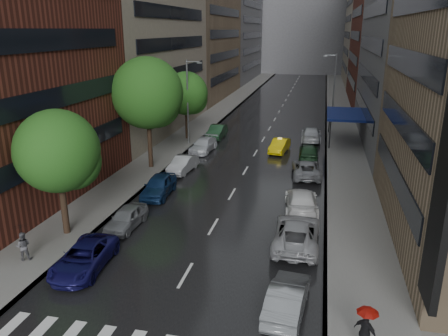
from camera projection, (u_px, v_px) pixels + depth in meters
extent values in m
plane|color=gray|center=(158.00, 324.00, 18.96)|extent=(220.00, 220.00, 0.00)
cube|color=black|center=(278.00, 114.00, 65.43)|extent=(14.00, 140.00, 0.01)
cube|color=gray|center=(219.00, 111.00, 67.29)|extent=(4.00, 140.00, 0.15)
cube|color=gray|center=(339.00, 116.00, 63.53)|extent=(4.00, 140.00, 0.15)
cube|color=silver|center=(4.00, 333.00, 18.37)|extent=(0.55, 2.80, 0.01)
cube|color=maroon|center=(2.00, 17.00, 29.28)|extent=(8.00, 20.00, 26.00)
cube|color=#937A5B|center=(204.00, 36.00, 78.23)|extent=(8.00, 28.00, 22.00)
cube|color=slate|center=(411.00, 31.00, 45.64)|extent=(8.00, 28.00, 24.00)
cube|color=gray|center=(366.00, 21.00, 98.94)|extent=(8.00, 32.00, 28.00)
cube|color=black|center=(445.00, 187.00, 16.52)|extent=(0.30, 2.20, 10.00)
cube|color=slate|center=(305.00, 15.00, 123.77)|extent=(40.00, 14.00, 32.00)
cylinder|color=#382619|center=(64.00, 202.00, 26.51)|extent=(0.40, 0.40, 4.32)
sphere|color=#1E5116|center=(57.00, 151.00, 25.52)|extent=(4.94, 4.94, 4.94)
cylinder|color=#382619|center=(150.00, 139.00, 39.31)|extent=(0.40, 0.40, 5.50)
sphere|color=#1E5116|center=(147.00, 93.00, 38.06)|extent=(6.29, 6.29, 6.29)
cylinder|color=#382619|center=(187.00, 121.00, 49.92)|extent=(0.40, 0.40, 4.26)
sphere|color=#1E5116|center=(186.00, 93.00, 48.95)|extent=(4.87, 4.87, 4.87)
imported|color=yellow|center=(280.00, 146.00, 45.15)|extent=(2.01, 4.35, 1.38)
imported|color=#12104B|center=(84.00, 257.00, 23.07)|extent=(2.61, 5.07, 1.37)
imported|color=slate|center=(126.00, 218.00, 27.93)|extent=(1.76, 4.05, 1.36)
imported|color=#10284F|center=(159.00, 186.00, 33.28)|extent=(2.10, 4.77, 1.60)
imported|color=#9B9EA4|center=(183.00, 164.00, 38.88)|extent=(1.92, 4.42, 1.41)
imported|color=silver|center=(203.00, 145.00, 45.36)|extent=(2.30, 4.89, 1.38)
imported|color=#1C3F26|center=(217.00, 132.00, 50.98)|extent=(1.68, 4.61, 1.51)
imported|color=slate|center=(287.00, 298.00, 19.53)|extent=(1.95, 4.58, 1.47)
imported|color=#98999D|center=(297.00, 233.00, 25.59)|extent=(2.62, 5.66, 1.57)
imported|color=white|center=(301.00, 201.00, 30.30)|extent=(2.67, 5.58, 1.57)
imported|color=gray|center=(306.00, 169.00, 37.65)|extent=(2.83, 5.30, 1.42)
imported|color=#1C3D22|center=(309.00, 151.00, 42.71)|extent=(1.98, 4.62, 1.55)
imported|color=silver|center=(311.00, 134.00, 49.69)|extent=(2.35, 5.40, 1.55)
imported|color=#525157|center=(23.00, 246.00, 23.70)|extent=(0.97, 0.89, 1.62)
imported|color=black|center=(21.00, 232.00, 23.44)|extent=(0.96, 0.98, 0.88)
imported|color=black|center=(365.00, 333.00, 16.84)|extent=(1.05, 0.98, 1.74)
imported|color=#B5170D|center=(367.00, 316.00, 16.61)|extent=(0.82, 0.82, 0.72)
cylinder|color=gray|center=(188.00, 102.00, 47.05)|extent=(0.18, 0.18, 9.00)
cube|color=gray|center=(199.00, 63.00, 45.48)|extent=(0.50, 0.22, 0.16)
cylinder|color=gray|center=(334.00, 89.00, 57.74)|extent=(0.18, 0.18, 9.00)
cube|color=gray|center=(325.00, 56.00, 56.76)|extent=(0.50, 0.22, 0.16)
cube|color=navy|center=(345.00, 114.00, 48.65)|extent=(4.00, 8.00, 0.25)
cylinder|color=black|center=(330.00, 134.00, 45.91)|extent=(0.12, 0.12, 3.00)
cylinder|color=black|center=(329.00, 120.00, 52.98)|extent=(0.12, 0.12, 3.00)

